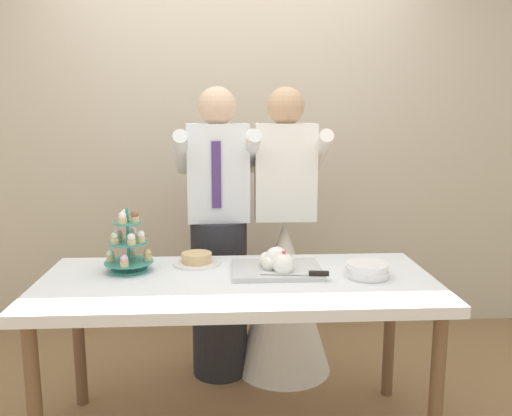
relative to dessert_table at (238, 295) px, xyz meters
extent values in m
cube|color=beige|center=(0.00, 1.38, 0.75)|extent=(5.20, 0.10, 2.90)
cube|color=silver|center=(0.00, 0.00, 0.05)|extent=(1.80, 0.80, 0.05)
cylinder|color=brown|center=(-0.82, -0.32, -0.34)|extent=(0.06, 0.06, 0.72)
cylinder|color=brown|center=(0.82, -0.32, -0.34)|extent=(0.06, 0.06, 0.72)
cylinder|color=brown|center=(-0.82, 0.32, -0.34)|extent=(0.06, 0.06, 0.72)
cylinder|color=brown|center=(0.82, 0.32, -0.34)|extent=(0.06, 0.06, 0.72)
cylinder|color=teal|center=(-0.51, 0.15, 0.08)|extent=(0.17, 0.17, 0.01)
cylinder|color=teal|center=(-0.51, 0.15, 0.23)|extent=(0.01, 0.01, 0.31)
cylinder|color=teal|center=(-0.51, 0.15, 0.12)|extent=(0.23, 0.23, 0.01)
cylinder|color=#D1B784|center=(-0.43, 0.16, 0.14)|extent=(0.04, 0.04, 0.03)
sphere|color=#D6B27A|center=(-0.43, 0.16, 0.16)|extent=(0.04, 0.04, 0.04)
cylinder|color=#D1B784|center=(-0.51, 0.24, 0.14)|extent=(0.04, 0.04, 0.03)
sphere|color=white|center=(-0.51, 0.24, 0.16)|extent=(0.04, 0.04, 0.04)
cylinder|color=#D1B784|center=(-0.60, 0.16, 0.14)|extent=(0.04, 0.04, 0.03)
sphere|color=beige|center=(-0.60, 0.16, 0.16)|extent=(0.04, 0.04, 0.04)
cylinder|color=#D1B784|center=(-0.52, 0.07, 0.14)|extent=(0.04, 0.04, 0.03)
sphere|color=#EAB7C6|center=(-0.52, 0.07, 0.16)|extent=(0.04, 0.04, 0.04)
cylinder|color=teal|center=(-0.51, 0.15, 0.21)|extent=(0.18, 0.18, 0.01)
cylinder|color=#D1B784|center=(-0.45, 0.14, 0.23)|extent=(0.04, 0.04, 0.03)
sphere|color=white|center=(-0.45, 0.14, 0.25)|extent=(0.04, 0.04, 0.04)
cylinder|color=#D1B784|center=(-0.50, 0.21, 0.23)|extent=(0.04, 0.04, 0.03)
sphere|color=white|center=(-0.50, 0.21, 0.25)|extent=(0.04, 0.04, 0.04)
cylinder|color=#D1B784|center=(-0.56, 0.19, 0.23)|extent=(0.04, 0.04, 0.03)
sphere|color=#EAB7C6|center=(-0.56, 0.19, 0.25)|extent=(0.04, 0.04, 0.04)
cylinder|color=#D1B784|center=(-0.57, 0.12, 0.23)|extent=(0.04, 0.04, 0.03)
sphere|color=beige|center=(-0.57, 0.12, 0.25)|extent=(0.04, 0.04, 0.04)
cylinder|color=#D1B784|center=(-0.49, 0.10, 0.23)|extent=(0.04, 0.04, 0.03)
sphere|color=white|center=(-0.49, 0.10, 0.25)|extent=(0.04, 0.04, 0.04)
cylinder|color=teal|center=(-0.51, 0.15, 0.31)|extent=(0.13, 0.13, 0.01)
cylinder|color=#D1B784|center=(-0.48, 0.15, 0.33)|extent=(0.04, 0.04, 0.03)
sphere|color=brown|center=(-0.48, 0.15, 0.35)|extent=(0.04, 0.04, 0.04)
cylinder|color=#D1B784|center=(-0.53, 0.19, 0.33)|extent=(0.04, 0.04, 0.03)
sphere|color=white|center=(-0.53, 0.19, 0.35)|extent=(0.04, 0.04, 0.04)
cylinder|color=#D1B784|center=(-0.53, 0.12, 0.33)|extent=(0.04, 0.04, 0.03)
sphere|color=white|center=(-0.53, 0.12, 0.35)|extent=(0.04, 0.04, 0.04)
cube|color=silver|center=(0.19, 0.09, 0.09)|extent=(0.42, 0.31, 0.02)
sphere|color=white|center=(0.23, 0.09, 0.13)|extent=(0.08, 0.08, 0.08)
sphere|color=white|center=(0.20, 0.14, 0.13)|extent=(0.08, 0.08, 0.08)
sphere|color=white|center=(0.15, 0.12, 0.13)|extent=(0.08, 0.08, 0.08)
sphere|color=white|center=(0.15, 0.07, 0.12)|extent=(0.07, 0.07, 0.07)
sphere|color=white|center=(0.21, 0.01, 0.13)|extent=(0.10, 0.10, 0.10)
sphere|color=white|center=(0.19, 0.09, 0.14)|extent=(0.11, 0.11, 0.11)
sphere|color=#2D1938|center=(0.17, 0.11, 0.19)|extent=(0.02, 0.02, 0.02)
sphere|color=#DB474C|center=(0.20, 0.13, 0.18)|extent=(0.02, 0.02, 0.02)
sphere|color=#DB474C|center=(0.21, 0.03, 0.19)|extent=(0.02, 0.02, 0.02)
sphere|color=#2D1938|center=(0.18, 0.15, 0.18)|extent=(0.02, 0.02, 0.02)
cube|color=silver|center=(0.22, -0.02, 0.10)|extent=(0.23, 0.05, 0.00)
cube|color=black|center=(0.36, -0.04, 0.11)|extent=(0.09, 0.04, 0.02)
cylinder|color=white|center=(0.60, 0.00, 0.08)|extent=(0.19, 0.19, 0.01)
cylinder|color=white|center=(0.60, -0.01, 0.09)|extent=(0.19, 0.19, 0.01)
cylinder|color=white|center=(0.60, -0.01, 0.10)|extent=(0.19, 0.19, 0.01)
cylinder|color=white|center=(0.59, 0.00, 0.11)|extent=(0.19, 0.19, 0.01)
cylinder|color=white|center=(0.59, 0.00, 0.12)|extent=(0.19, 0.19, 0.01)
cylinder|color=white|center=(0.60, 0.00, 0.13)|extent=(0.19, 0.19, 0.01)
cylinder|color=white|center=(-0.20, 0.25, 0.08)|extent=(0.24, 0.24, 0.01)
cylinder|color=#D6B27A|center=(-0.20, 0.25, 0.11)|extent=(0.15, 0.15, 0.05)
cylinder|color=#232328|center=(-0.09, 0.63, -0.24)|extent=(0.32, 0.32, 0.92)
cube|color=white|center=(-0.09, 0.63, 0.49)|extent=(0.35, 0.22, 0.54)
sphere|color=#D8B293|center=(-0.09, 0.63, 0.85)|extent=(0.21, 0.21, 0.21)
cylinder|color=white|center=(-0.29, 0.62, 0.60)|extent=(0.11, 0.49, 0.28)
cylinder|color=white|center=(0.09, 0.64, 0.60)|extent=(0.11, 0.49, 0.28)
cube|color=#4C3372|center=(-0.10, 0.52, 0.49)|extent=(0.05, 0.02, 0.36)
cone|color=white|center=(0.29, 0.65, -0.24)|extent=(0.56, 0.56, 0.92)
cube|color=white|center=(0.29, 0.65, 0.49)|extent=(0.34, 0.21, 0.54)
sphere|color=tan|center=(0.29, 0.65, 0.85)|extent=(0.21, 0.21, 0.21)
cylinder|color=white|center=(0.10, 0.65, 0.60)|extent=(0.08, 0.49, 0.28)
cylinder|color=white|center=(0.48, 0.64, 0.60)|extent=(0.08, 0.49, 0.28)
camera|label=1|loc=(-0.04, -2.29, 0.82)|focal=36.89mm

